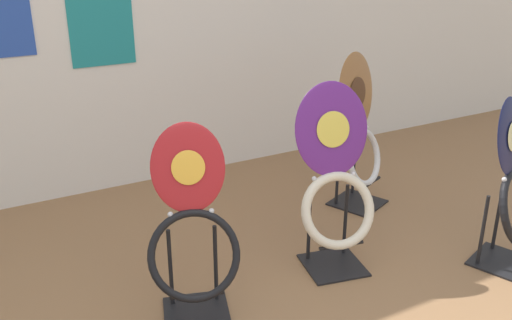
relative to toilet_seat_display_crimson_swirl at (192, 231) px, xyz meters
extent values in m
cube|color=teal|center=(0.06, 1.45, 0.68)|extent=(0.38, 0.01, 0.56)
cube|color=black|center=(-0.01, -0.03, -0.39)|extent=(0.35, 0.35, 0.01)
cylinder|color=black|center=(-0.08, 0.09, -0.20)|extent=(0.02, 0.02, 0.37)
cylinder|color=black|center=(0.11, 0.03, -0.20)|extent=(0.02, 0.02, 0.37)
cylinder|color=black|center=(-0.03, -0.10, -0.24)|extent=(0.22, 0.09, 0.02)
torus|color=black|center=(-0.02, -0.05, -0.08)|extent=(0.43, 0.32, 0.35)
ellipsoid|color=#AD1E23|center=(0.03, 0.09, 0.25)|extent=(0.34, 0.23, 0.36)
ellipsoid|color=yellow|center=(0.02, 0.07, 0.25)|extent=(0.15, 0.09, 0.14)
sphere|color=silver|center=(-0.07, 0.05, 0.07)|extent=(0.02, 0.02, 0.02)
sphere|color=silver|center=(0.09, 0.00, 0.07)|extent=(0.02, 0.02, 0.02)
cube|color=black|center=(1.28, 0.51, -0.39)|extent=(0.37, 0.37, 0.01)
cylinder|color=black|center=(1.15, 0.56, -0.20)|extent=(0.02, 0.02, 0.37)
cylinder|color=black|center=(1.33, 0.63, -0.20)|extent=(0.02, 0.02, 0.37)
cylinder|color=black|center=(1.31, 0.44, -0.24)|extent=(0.21, 0.10, 0.02)
torus|color=silver|center=(1.29, 0.49, -0.08)|extent=(0.38, 0.27, 0.34)
ellipsoid|color=#936033|center=(1.26, 0.56, 0.29)|extent=(0.38, 0.22, 0.46)
ellipsoid|color=#4C2D19|center=(1.26, 0.55, 0.30)|extent=(0.17, 0.09, 0.17)
sphere|color=silver|center=(1.17, 0.49, 0.06)|extent=(0.02, 0.02, 0.02)
sphere|color=silver|center=(1.36, 0.58, 0.06)|extent=(0.02, 0.02, 0.02)
cube|color=black|center=(0.74, 0.01, -0.39)|extent=(0.33, 0.33, 0.01)
cylinder|color=black|center=(0.66, 0.11, -0.19)|extent=(0.02, 0.02, 0.38)
cylinder|color=black|center=(0.85, 0.08, -0.19)|extent=(0.02, 0.02, 0.38)
cylinder|color=black|center=(0.72, -0.07, -0.23)|extent=(0.22, 0.06, 0.02)
torus|color=beige|center=(0.73, -0.02, -0.07)|extent=(0.40, 0.26, 0.36)
ellipsoid|color=#60237F|center=(0.76, 0.10, 0.29)|extent=(0.39, 0.20, 0.44)
ellipsoid|color=#E5CC4C|center=(0.75, 0.08, 0.30)|extent=(0.17, 0.08, 0.17)
sphere|color=silver|center=(0.65, 0.07, 0.07)|extent=(0.02, 0.02, 0.02)
sphere|color=silver|center=(0.84, 0.03, 0.07)|extent=(0.02, 0.02, 0.02)
cube|color=black|center=(1.50, -0.38, -0.39)|extent=(0.36, 0.36, 0.01)
cylinder|color=black|center=(1.38, -0.33, -0.20)|extent=(0.02, 0.02, 0.37)
cylinder|color=black|center=(1.56, -0.26, -0.20)|extent=(0.02, 0.02, 0.37)
ellipsoid|color=#141942|center=(1.47, -0.31, 0.26)|extent=(0.32, 0.19, 0.37)
sphere|color=silver|center=(1.41, -0.37, 0.08)|extent=(0.02, 0.02, 0.02)
camera|label=1|loc=(-0.76, -1.94, 1.15)|focal=40.00mm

